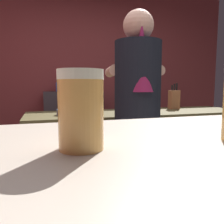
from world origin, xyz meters
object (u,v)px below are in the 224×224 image
(chefs_knife, at_px, (148,111))
(bartender, at_px, (137,109))
(bottle_hot_sauce, at_px, (58,86))
(pint_glass_near, at_px, (81,110))
(bottle_soy, at_px, (77,84))
(mixing_bowl, at_px, (67,112))
(bottle_vinegar, at_px, (58,87))
(knife_block, at_px, (174,99))

(chefs_knife, bearing_deg, bartender, -130.86)
(bartender, xyz_separation_m, bottle_hot_sauce, (-0.47, 1.80, 0.16))
(pint_glass_near, relative_size, bottle_soy, 0.48)
(bartender, height_order, pint_glass_near, bartender)
(mixing_bowl, bearing_deg, bottle_hot_sauce, 89.66)
(mixing_bowl, xyz_separation_m, chefs_knife, (0.76, 0.00, -0.02))
(bottle_hot_sauce, distance_m, bottle_vinegar, 0.07)
(knife_block, relative_size, mixing_bowl, 1.55)
(chefs_knife, relative_size, bottle_vinegar, 1.39)
(pint_glass_near, distance_m, bottle_soy, 2.91)
(mixing_bowl, bearing_deg, bottle_vinegar, 89.51)
(bartender, xyz_separation_m, bottle_soy, (-0.20, 1.70, 0.19))
(bartender, bearing_deg, bottle_hot_sauce, 23.92)
(pint_glass_near, bearing_deg, knife_block, 53.95)
(bottle_vinegar, bearing_deg, bottle_soy, -34.46)
(knife_block, height_order, bottle_vinegar, bottle_vinegar)
(knife_block, height_order, bottle_hot_sauce, bottle_hot_sauce)
(mixing_bowl, bearing_deg, pint_glass_near, -94.83)
(bartender, distance_m, knife_block, 0.88)
(bartender, bearing_deg, knife_block, -40.04)
(bartender, bearing_deg, bottle_vinegar, 23.25)
(knife_block, xyz_separation_m, mixing_bowl, (-1.14, -0.17, -0.08))
(bartender, distance_m, pint_glass_near, 1.34)
(bartender, bearing_deg, mixing_bowl, 59.12)
(mixing_bowl, distance_m, bottle_soy, 1.35)
(bottle_hot_sauce, relative_size, bottle_vinegar, 1.12)
(pint_glass_near, bearing_deg, bottle_vinegar, 87.26)
(knife_block, relative_size, bottle_vinegar, 1.59)
(bottle_vinegar, bearing_deg, chefs_knife, -63.22)
(pint_glass_near, xyz_separation_m, bottle_soy, (0.41, 2.88, 0.06))
(knife_block, bearing_deg, bartender, -139.47)
(bartender, bearing_deg, pint_glass_near, 162.23)
(chefs_knife, distance_m, bottle_soy, 1.41)
(chefs_knife, relative_size, pint_glass_near, 1.91)
(bottle_hot_sauce, height_order, bottle_soy, bottle_soy)
(knife_block, height_order, mixing_bowl, knife_block)
(bartender, xyz_separation_m, bottle_vinegar, (-0.46, 1.88, 0.15))
(bottle_hot_sauce, bearing_deg, pint_glass_near, -92.73)
(knife_block, relative_size, bottle_hot_sauce, 1.42)
(chefs_knife, height_order, bottle_soy, bottle_soy)
(knife_block, height_order, bottle_soy, bottle_soy)
(chefs_knife, height_order, bottle_vinegar, bottle_vinegar)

